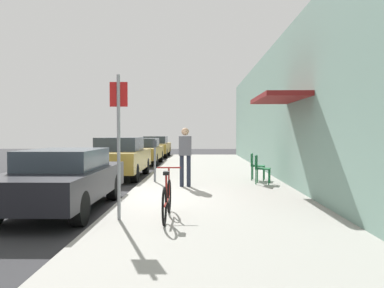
{
  "coord_description": "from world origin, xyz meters",
  "views": [
    {
      "loc": [
        1.82,
        -9.32,
        1.69
      ],
      "look_at": [
        1.54,
        8.43,
        1.15
      ],
      "focal_mm": 36.29,
      "sensor_mm": 36.0,
      "label": 1
    }
  ],
  "objects_px": {
    "parked_car_1": "(120,157)",
    "parked_car_0": "(63,178)",
    "pedestrian_standing": "(185,152)",
    "parking_meter": "(155,158)",
    "street_sign": "(119,135)",
    "bicycle_0": "(167,199)",
    "cafe_chair_1": "(256,165)",
    "parked_car_2": "(143,151)",
    "cafe_chair_0": "(260,167)",
    "parked_car_3": "(156,146)"
  },
  "relations": [
    {
      "from": "parking_meter",
      "to": "street_sign",
      "type": "bearing_deg",
      "value": -90.54
    },
    {
      "from": "parked_car_0",
      "to": "parking_meter",
      "type": "distance_m",
      "value": 4.26
    },
    {
      "from": "parked_car_0",
      "to": "pedestrian_standing",
      "type": "height_order",
      "value": "pedestrian_standing"
    },
    {
      "from": "parked_car_0",
      "to": "parked_car_1",
      "type": "xyz_separation_m",
      "value": [
        0.0,
        6.05,
        0.07
      ]
    },
    {
      "from": "parked_car_0",
      "to": "parked_car_3",
      "type": "relative_size",
      "value": 1.0
    },
    {
      "from": "parking_meter",
      "to": "cafe_chair_1",
      "type": "bearing_deg",
      "value": 9.16
    },
    {
      "from": "bicycle_0",
      "to": "cafe_chair_1",
      "type": "bearing_deg",
      "value": 67.01
    },
    {
      "from": "cafe_chair_1",
      "to": "parking_meter",
      "type": "bearing_deg",
      "value": -170.84
    },
    {
      "from": "parking_meter",
      "to": "parked_car_3",
      "type": "bearing_deg",
      "value": 96.16
    },
    {
      "from": "parked_car_3",
      "to": "street_sign",
      "type": "distance_m",
      "value": 19.77
    },
    {
      "from": "pedestrian_standing",
      "to": "bicycle_0",
      "type": "bearing_deg",
      "value": -92.6
    },
    {
      "from": "bicycle_0",
      "to": "cafe_chair_0",
      "type": "distance_m",
      "value": 5.43
    },
    {
      "from": "cafe_chair_0",
      "to": "parked_car_2",
      "type": "bearing_deg",
      "value": 118.87
    },
    {
      "from": "parked_car_2",
      "to": "parked_car_3",
      "type": "relative_size",
      "value": 1.0
    },
    {
      "from": "cafe_chair_1",
      "to": "parked_car_0",
      "type": "bearing_deg",
      "value": -137.03
    },
    {
      "from": "parked_car_0",
      "to": "bicycle_0",
      "type": "distance_m",
      "value": 2.71
    },
    {
      "from": "parked_car_1",
      "to": "parked_car_0",
      "type": "bearing_deg",
      "value": -90.0
    },
    {
      "from": "parked_car_3",
      "to": "parking_meter",
      "type": "distance_m",
      "value": 14.44
    },
    {
      "from": "street_sign",
      "to": "parking_meter",
      "type": "bearing_deg",
      "value": 89.46
    },
    {
      "from": "bicycle_0",
      "to": "street_sign",
      "type": "bearing_deg",
      "value": -176.19
    },
    {
      "from": "parked_car_1",
      "to": "street_sign",
      "type": "bearing_deg",
      "value": -78.57
    },
    {
      "from": "parked_car_2",
      "to": "parking_meter",
      "type": "xyz_separation_m",
      "value": [
        1.55,
        -8.31,
        0.17
      ]
    },
    {
      "from": "pedestrian_standing",
      "to": "parking_meter",
      "type": "bearing_deg",
      "value": 132.77
    },
    {
      "from": "street_sign",
      "to": "cafe_chair_1",
      "type": "bearing_deg",
      "value": 60.46
    },
    {
      "from": "parked_car_1",
      "to": "bicycle_0",
      "type": "bearing_deg",
      "value": -72.23
    },
    {
      "from": "cafe_chair_0",
      "to": "bicycle_0",
      "type": "bearing_deg",
      "value": -116.98
    },
    {
      "from": "parking_meter",
      "to": "cafe_chair_1",
      "type": "xyz_separation_m",
      "value": [
        3.27,
        0.53,
        -0.26
      ]
    },
    {
      "from": "parked_car_0",
      "to": "bicycle_0",
      "type": "xyz_separation_m",
      "value": [
        2.36,
        -1.31,
        -0.22
      ]
    },
    {
      "from": "parked_car_1",
      "to": "parking_meter",
      "type": "height_order",
      "value": "parked_car_1"
    },
    {
      "from": "parked_car_0",
      "to": "cafe_chair_1",
      "type": "xyz_separation_m",
      "value": [
        4.82,
        4.49,
        -0.07
      ]
    },
    {
      "from": "parked_car_2",
      "to": "cafe_chair_1",
      "type": "height_order",
      "value": "parked_car_2"
    },
    {
      "from": "street_sign",
      "to": "bicycle_0",
      "type": "relative_size",
      "value": 1.52
    },
    {
      "from": "parked_car_0",
      "to": "cafe_chair_0",
      "type": "height_order",
      "value": "parked_car_0"
    },
    {
      "from": "parked_car_2",
      "to": "bicycle_0",
      "type": "distance_m",
      "value": 13.79
    },
    {
      "from": "parked_car_1",
      "to": "pedestrian_standing",
      "type": "relative_size",
      "value": 2.59
    },
    {
      "from": "cafe_chair_0",
      "to": "pedestrian_standing",
      "type": "bearing_deg",
      "value": -164.19
    },
    {
      "from": "parked_car_0",
      "to": "pedestrian_standing",
      "type": "relative_size",
      "value": 2.59
    },
    {
      "from": "cafe_chair_1",
      "to": "pedestrian_standing",
      "type": "height_order",
      "value": "pedestrian_standing"
    },
    {
      "from": "parked_car_2",
      "to": "parked_car_1",
      "type": "bearing_deg",
      "value": -90.0
    },
    {
      "from": "cafe_chair_1",
      "to": "parked_car_3",
      "type": "bearing_deg",
      "value": 109.21
    },
    {
      "from": "bicycle_0",
      "to": "parked_car_3",
      "type": "bearing_deg",
      "value": 96.85
    },
    {
      "from": "parked_car_2",
      "to": "street_sign",
      "type": "bearing_deg",
      "value": -83.72
    },
    {
      "from": "cafe_chair_0",
      "to": "parked_car_0",
      "type": "bearing_deg",
      "value": -143.83
    },
    {
      "from": "parked_car_0",
      "to": "parked_car_1",
      "type": "height_order",
      "value": "parked_car_1"
    },
    {
      "from": "parked_car_0",
      "to": "parked_car_2",
      "type": "xyz_separation_m",
      "value": [
        0.0,
        12.27,
        0.02
      ]
    },
    {
      "from": "street_sign",
      "to": "cafe_chair_1",
      "type": "height_order",
      "value": "street_sign"
    },
    {
      "from": "street_sign",
      "to": "cafe_chair_0",
      "type": "distance_m",
      "value": 6.0
    },
    {
      "from": "parking_meter",
      "to": "street_sign",
      "type": "distance_m",
      "value": 5.39
    },
    {
      "from": "parking_meter",
      "to": "bicycle_0",
      "type": "height_order",
      "value": "parking_meter"
    },
    {
      "from": "parked_car_2",
      "to": "pedestrian_standing",
      "type": "height_order",
      "value": "pedestrian_standing"
    }
  ]
}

